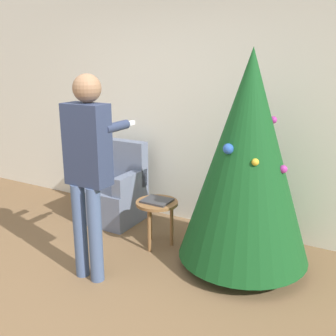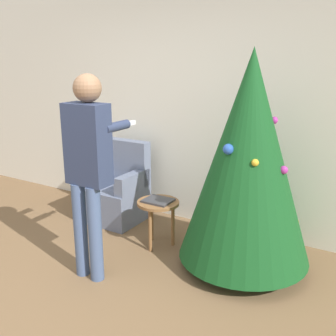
# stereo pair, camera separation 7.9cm
# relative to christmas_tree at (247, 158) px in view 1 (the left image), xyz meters

# --- Properties ---
(ground_plane) EXTENTS (14.00, 14.00, 0.00)m
(ground_plane) POSITION_rel_christmas_tree_xyz_m (-1.01, -1.48, -1.05)
(ground_plane) COLOR brown
(wall_back) EXTENTS (8.00, 0.06, 2.70)m
(wall_back) POSITION_rel_christmas_tree_xyz_m (-1.01, 0.75, 0.30)
(wall_back) COLOR silver
(wall_back) RESTS_ON ground_plane
(christmas_tree) EXTENTS (1.20, 1.20, 2.00)m
(christmas_tree) POSITION_rel_christmas_tree_xyz_m (0.00, 0.00, 0.00)
(christmas_tree) COLOR brown
(christmas_tree) RESTS_ON ground_plane
(armchair) EXTENTS (0.70, 0.60, 0.95)m
(armchair) POSITION_rel_christmas_tree_xyz_m (-1.74, 0.30, -0.72)
(armchair) COLOR slate
(armchair) RESTS_ON ground_plane
(person_standing) EXTENTS (0.40, 0.57, 1.79)m
(person_standing) POSITION_rel_christmas_tree_xyz_m (-1.11, -0.82, 0.02)
(person_standing) COLOR #475B84
(person_standing) RESTS_ON ground_plane
(side_stool) EXTENTS (0.43, 0.43, 0.49)m
(side_stool) POSITION_rel_christmas_tree_xyz_m (-0.91, -0.05, -0.64)
(side_stool) COLOR olive
(side_stool) RESTS_ON ground_plane
(laptop) EXTENTS (0.28, 0.24, 0.02)m
(laptop) POSITION_rel_christmas_tree_xyz_m (-0.91, -0.05, -0.55)
(laptop) COLOR #38383D
(laptop) RESTS_ON side_stool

